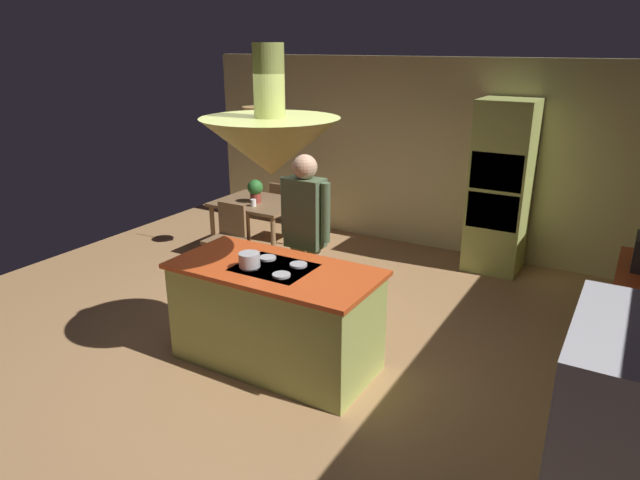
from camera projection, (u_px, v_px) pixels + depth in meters
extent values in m
plane|color=#AD7F51|center=(289.00, 352.00, 5.24)|extent=(8.16, 8.16, 0.00)
cube|color=beige|center=(427.00, 155.00, 7.63)|extent=(6.80, 0.10, 2.55)
cube|color=#A8B259|center=(276.00, 318.00, 4.93)|extent=(1.74, 0.82, 0.88)
cube|color=#D14C1E|center=(274.00, 269.00, 4.78)|extent=(1.80, 0.88, 0.04)
cube|color=black|center=(274.00, 268.00, 4.77)|extent=(0.64, 0.52, 0.01)
cylinder|color=#B2B2B7|center=(250.00, 268.00, 4.74)|extent=(0.15, 0.15, 0.02)
cylinder|color=#B2B2B7|center=(281.00, 275.00, 4.59)|extent=(0.15, 0.15, 0.02)
cylinder|color=#B2B2B7|center=(268.00, 258.00, 4.95)|extent=(0.15, 0.15, 0.02)
cylinder|color=#B2B2B7|center=(298.00, 265.00, 4.80)|extent=(0.15, 0.15, 0.02)
cube|color=#A8B259|center=(500.00, 187.00, 6.86)|extent=(0.66, 0.62, 2.10)
cube|color=black|center=(497.00, 172.00, 6.54)|extent=(0.60, 0.04, 0.44)
cube|color=black|center=(492.00, 211.00, 6.70)|extent=(0.60, 0.04, 0.44)
cube|color=olive|center=(259.00, 203.00, 7.35)|extent=(1.08, 0.87, 0.04)
cylinder|color=olive|center=(213.00, 232.00, 7.40)|extent=(0.06, 0.06, 0.72)
cylinder|color=olive|center=(273.00, 245.00, 6.94)|extent=(0.06, 0.06, 0.72)
cylinder|color=olive|center=(248.00, 218.00, 8.01)|extent=(0.06, 0.06, 0.72)
cylinder|color=olive|center=(305.00, 229.00, 7.55)|extent=(0.06, 0.06, 0.72)
cylinder|color=tan|center=(298.00, 285.00, 5.62)|extent=(0.14, 0.14, 0.86)
cylinder|color=tan|center=(314.00, 289.00, 5.53)|extent=(0.14, 0.14, 0.86)
cube|color=#4C6042|center=(305.00, 213.00, 5.32)|extent=(0.36, 0.22, 0.67)
cylinder|color=#4C6042|center=(286.00, 206.00, 5.41)|extent=(0.09, 0.09, 0.57)
cylinder|color=#4C6042|center=(325.00, 213.00, 5.21)|extent=(0.09, 0.09, 0.57)
sphere|color=tan|center=(305.00, 167.00, 5.18)|extent=(0.23, 0.23, 0.23)
cone|color=#A8B259|center=(271.00, 147.00, 4.43)|extent=(1.10, 1.10, 0.45)
cylinder|color=#A8B259|center=(269.00, 81.00, 4.27)|extent=(0.24, 0.24, 0.55)
cone|color=#E0B266|center=(255.00, 116.00, 6.98)|extent=(0.32, 0.32, 0.22)
cylinder|color=black|center=(254.00, 81.00, 6.84)|extent=(0.01, 0.01, 0.60)
cube|color=olive|center=(224.00, 241.00, 6.85)|extent=(0.40, 0.40, 0.04)
cube|color=olive|center=(232.00, 220.00, 6.93)|extent=(0.40, 0.04, 0.42)
cylinder|color=olive|center=(205.00, 260.00, 6.87)|extent=(0.04, 0.04, 0.43)
cylinder|color=olive|center=(227.00, 265.00, 6.71)|extent=(0.04, 0.04, 0.43)
cylinder|color=olive|center=(223.00, 251.00, 7.15)|extent=(0.04, 0.04, 0.43)
cylinder|color=olive|center=(244.00, 256.00, 6.99)|extent=(0.04, 0.04, 0.43)
cube|color=olive|center=(290.00, 211.00, 8.05)|extent=(0.40, 0.40, 0.04)
cube|color=olive|center=(282.00, 199.00, 7.83)|extent=(0.40, 0.04, 0.42)
cylinder|color=olive|center=(306.00, 225.00, 8.18)|extent=(0.04, 0.04, 0.43)
cylinder|color=olive|center=(287.00, 221.00, 8.34)|extent=(0.04, 0.04, 0.43)
cylinder|color=olive|center=(294.00, 231.00, 7.90)|extent=(0.04, 0.04, 0.43)
cylinder|color=olive|center=(274.00, 227.00, 8.07)|extent=(0.04, 0.04, 0.43)
cylinder|color=#99382D|center=(256.00, 198.00, 7.29)|extent=(0.14, 0.14, 0.12)
sphere|color=#2D722D|center=(255.00, 187.00, 7.24)|extent=(0.20, 0.20, 0.20)
cylinder|color=white|center=(253.00, 203.00, 7.12)|extent=(0.07, 0.07, 0.09)
cylinder|color=#B2B2B7|center=(249.00, 260.00, 4.72)|extent=(0.18, 0.18, 0.12)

